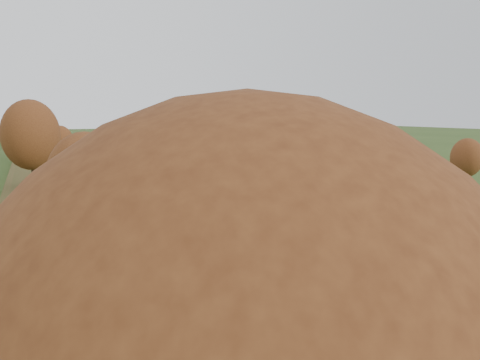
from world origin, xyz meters
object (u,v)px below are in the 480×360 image
object	(u,v)px
car_silver_mid	(120,158)
car_small_far	(83,142)
road_tanker	(89,139)
car_oncoming	(168,144)
car_dark_near	(233,195)
box_lorry	(417,273)

from	to	relation	value
car_silver_mid	car_small_far	bearing A→B (deg)	95.60
road_tanker	car_oncoming	distance (m)	20.66
car_silver_mid	road_tanker	bearing A→B (deg)	94.80
road_tanker	car_dark_near	distance (m)	85.02
road_tanker	car_small_far	bearing A→B (deg)	95.85
road_tanker	car_small_far	distance (m)	7.98
box_lorry	car_oncoming	distance (m)	104.95
box_lorry	car_small_far	size ratio (longest dim) A/B	3.61
car_silver_mid	car_small_far	xyz separation A→B (m)	(-1.35, 50.62, -0.12)
road_tanker	car_dark_near	bearing A→B (deg)	-87.30
box_lorry	car_silver_mid	size ratio (longest dim) A/B	3.47
road_tanker	car_silver_mid	world-z (taller)	road_tanker
car_dark_near	car_oncoming	bearing A→B (deg)	76.87
car_silver_mid	car_oncoming	xyz separation A→B (m)	(17.88, 33.49, 0.01)
car_oncoming	car_silver_mid	bearing A→B (deg)	69.12
car_small_far	box_lorry	bearing A→B (deg)	-89.26
road_tanker	car_dark_near	xyz separation A→B (m)	(4.01, -84.91, -1.17)
car_small_far	car_dark_near	bearing A→B (deg)	-86.74
road_tanker	car_silver_mid	xyz separation A→B (m)	(0.55, -42.77, -1.05)
box_lorry	car_silver_mid	distance (m)	69.86
road_tanker	car_small_far	world-z (taller)	road_tanker
box_lorry	road_tanker	bearing A→B (deg)	90.07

